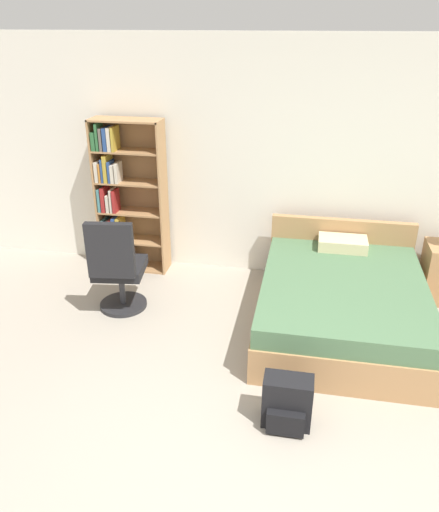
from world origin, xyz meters
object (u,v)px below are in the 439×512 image
Objects in this scene: bookshelf at (123,200)px; backpack_black at (287,403)px; bed at (341,301)px; office_chair at (117,269)px.

backpack_black is at bearing -47.84° from bookshelf.
bookshelf is 3.11m from backpack_black.
office_chair is (-2.18, -0.16, 0.21)m from bed.
bookshelf is at bearing 105.91° from office_chair.
office_chair reaches higher than backpack_black.
bookshelf reaches higher than backpack_black.
bookshelf is 0.89× the size of bed.
bed is at bearing 4.09° from office_chair.
backpack_black is at bearing -106.49° from bed.
bed is 1.48m from backpack_black.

